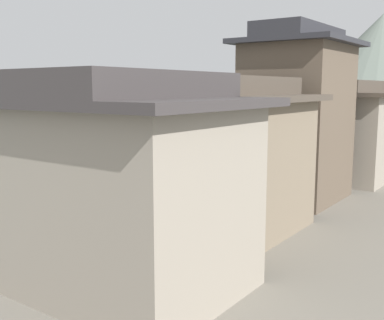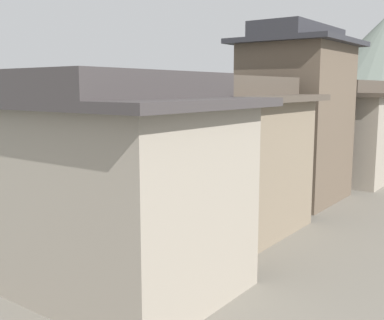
{
  "view_description": "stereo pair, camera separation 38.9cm",
  "coord_description": "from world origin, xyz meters",
  "px_view_note": "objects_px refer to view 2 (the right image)",
  "views": [
    {
      "loc": [
        19.77,
        -8.13,
        6.47
      ],
      "look_at": [
        2.75,
        15.66,
        1.97
      ],
      "focal_mm": 43.99,
      "sensor_mm": 36.0,
      "label": 1
    },
    {
      "loc": [
        20.08,
        -7.9,
        6.47
      ],
      "look_at": [
        2.75,
        15.66,
        1.97
      ],
      "focal_mm": 43.99,
      "sensor_mm": 36.0,
      "label": 2
    }
  ],
  "objects_px": {
    "house_waterfront_far": "(375,126)",
    "stone_bridge": "(374,112)",
    "boat_moored_third": "(332,161)",
    "house_waterfront_second": "(226,157)",
    "boat_midriver_drifting": "(288,143)",
    "house_waterfront_tall": "(296,116)",
    "boat_moored_nearest": "(274,180)",
    "house_waterfront_nearest": "(123,185)",
    "mooring_post_dock_mid": "(181,206)",
    "mooring_post_dock_near": "(74,241)",
    "house_waterfront_narrow": "(345,132)",
    "boat_moored_second": "(142,216)",
    "boat_moored_far": "(223,165)"
  },
  "relations": [
    {
      "from": "house_waterfront_tall",
      "to": "house_waterfront_nearest",
      "type": "bearing_deg",
      "value": -86.7
    },
    {
      "from": "mooring_post_dock_near",
      "to": "house_waterfront_narrow",
      "type": "bearing_deg",
      "value": 80.52
    },
    {
      "from": "boat_moored_nearest",
      "to": "mooring_post_dock_mid",
      "type": "xyz_separation_m",
      "value": [
        1.86,
        -13.01,
        1.07
      ]
    },
    {
      "from": "house_waterfront_tall",
      "to": "house_waterfront_narrow",
      "type": "distance_m",
      "value": 6.51
    },
    {
      "from": "stone_bridge",
      "to": "boat_midriver_drifting",
      "type": "bearing_deg",
      "value": -96.25
    },
    {
      "from": "boat_moored_third",
      "to": "stone_bridge",
      "type": "distance_m",
      "value": 34.56
    },
    {
      "from": "boat_moored_far",
      "to": "house_waterfront_far",
      "type": "distance_m",
      "value": 12.2
    },
    {
      "from": "boat_moored_nearest",
      "to": "house_waterfront_nearest",
      "type": "xyz_separation_m",
      "value": [
        5.29,
        -20.05,
        3.65
      ]
    },
    {
      "from": "boat_moored_far",
      "to": "boat_midriver_drifting",
      "type": "distance_m",
      "value": 16.87
    },
    {
      "from": "house_waterfront_narrow",
      "to": "stone_bridge",
      "type": "distance_m",
      "value": 46.35
    },
    {
      "from": "boat_moored_third",
      "to": "mooring_post_dock_mid",
      "type": "bearing_deg",
      "value": -86.24
    },
    {
      "from": "boat_moored_second",
      "to": "house_waterfront_tall",
      "type": "xyz_separation_m",
      "value": [
        5.28,
        5.89,
        4.82
      ]
    },
    {
      "from": "boat_moored_second",
      "to": "mooring_post_dock_mid",
      "type": "relative_size",
      "value": 4.49
    },
    {
      "from": "house_waterfront_narrow",
      "to": "mooring_post_dock_near",
      "type": "relative_size",
      "value": 7.51
    },
    {
      "from": "boat_midriver_drifting",
      "to": "house_waterfront_tall",
      "type": "relative_size",
      "value": 0.55
    },
    {
      "from": "boat_moored_third",
      "to": "house_waterfront_second",
      "type": "bearing_deg",
      "value": -79.78
    },
    {
      "from": "mooring_post_dock_mid",
      "to": "boat_moored_third",
      "type": "bearing_deg",
      "value": 93.76
    },
    {
      "from": "boat_moored_nearest",
      "to": "house_waterfront_narrow",
      "type": "height_order",
      "value": "house_waterfront_narrow"
    },
    {
      "from": "house_waterfront_tall",
      "to": "mooring_post_dock_near",
      "type": "height_order",
      "value": "house_waterfront_tall"
    },
    {
      "from": "boat_moored_nearest",
      "to": "boat_moored_second",
      "type": "xyz_separation_m",
      "value": [
        -0.74,
        -12.76,
        0.13
      ]
    },
    {
      "from": "house_waterfront_tall",
      "to": "stone_bridge",
      "type": "distance_m",
      "value": 52.51
    },
    {
      "from": "boat_moored_second",
      "to": "boat_moored_third",
      "type": "xyz_separation_m",
      "value": [
        1.05,
        23.44,
        -0.11
      ]
    },
    {
      "from": "boat_midriver_drifting",
      "to": "house_waterfront_tall",
      "type": "bearing_deg",
      "value": -64.57
    },
    {
      "from": "mooring_post_dock_near",
      "to": "house_waterfront_nearest",
      "type": "bearing_deg",
      "value": -16.25
    },
    {
      "from": "boat_moored_second",
      "to": "house_waterfront_second",
      "type": "distance_m",
      "value": 6.56
    },
    {
      "from": "boat_moored_second",
      "to": "stone_bridge",
      "type": "xyz_separation_m",
      "value": [
        -4.87,
        57.37,
        2.67
      ]
    },
    {
      "from": "boat_midriver_drifting",
      "to": "boat_moored_nearest",
      "type": "bearing_deg",
      "value": -67.59
    },
    {
      "from": "boat_moored_far",
      "to": "house_waterfront_nearest",
      "type": "xyz_separation_m",
      "value": [
        11.6,
        -23.42,
        3.65
      ]
    },
    {
      "from": "house_waterfront_narrow",
      "to": "stone_bridge",
      "type": "relative_size",
      "value": 0.25
    },
    {
      "from": "boat_moored_far",
      "to": "house_waterfront_tall",
      "type": "xyz_separation_m",
      "value": [
        10.84,
        -10.23,
        4.96
      ]
    },
    {
      "from": "house_waterfront_far",
      "to": "house_waterfront_tall",
      "type": "bearing_deg",
      "value": -92.69
    },
    {
      "from": "boat_moored_second",
      "to": "house_waterfront_nearest",
      "type": "xyz_separation_m",
      "value": [
        6.04,
        -7.29,
        3.52
      ]
    },
    {
      "from": "house_waterfront_far",
      "to": "stone_bridge",
      "type": "relative_size",
      "value": 0.27
    },
    {
      "from": "house_waterfront_narrow",
      "to": "boat_midriver_drifting",
      "type": "bearing_deg",
      "value": 122.73
    },
    {
      "from": "boat_moored_third",
      "to": "house_waterfront_narrow",
      "type": "distance_m",
      "value": 12.65
    },
    {
      "from": "mooring_post_dock_mid",
      "to": "boat_moored_nearest",
      "type": "bearing_deg",
      "value": 98.13
    },
    {
      "from": "mooring_post_dock_mid",
      "to": "boat_moored_far",
      "type": "bearing_deg",
      "value": 116.5
    },
    {
      "from": "house_waterfront_tall",
      "to": "mooring_post_dock_mid",
      "type": "xyz_separation_m",
      "value": [
        -2.67,
        -6.15,
        -3.88
      ]
    },
    {
      "from": "boat_moored_nearest",
      "to": "house_waterfront_tall",
      "type": "height_order",
      "value": "house_waterfront_tall"
    },
    {
      "from": "house_waterfront_nearest",
      "to": "boat_moored_second",
      "type": "bearing_deg",
      "value": 129.61
    },
    {
      "from": "house_waterfront_nearest",
      "to": "house_waterfront_far",
      "type": "height_order",
      "value": "same"
    },
    {
      "from": "boat_midriver_drifting",
      "to": "house_waterfront_narrow",
      "type": "relative_size",
      "value": 0.77
    },
    {
      "from": "house_waterfront_narrow",
      "to": "stone_bridge",
      "type": "bearing_deg",
      "value": 103.19
    },
    {
      "from": "house_waterfront_narrow",
      "to": "house_waterfront_tall",
      "type": "bearing_deg",
      "value": -93.83
    },
    {
      "from": "boat_midriver_drifting",
      "to": "house_waterfront_tall",
      "type": "xyz_separation_m",
      "value": [
        12.83,
        -26.98,
        4.89
      ]
    },
    {
      "from": "boat_moored_far",
      "to": "house_waterfront_nearest",
      "type": "distance_m",
      "value": 26.39
    },
    {
      "from": "boat_moored_third",
      "to": "house_waterfront_narrow",
      "type": "bearing_deg",
      "value": -67.39
    },
    {
      "from": "boat_moored_third",
      "to": "mooring_post_dock_near",
      "type": "bearing_deg",
      "value": -87.0
    },
    {
      "from": "boat_midriver_drifting",
      "to": "mooring_post_dock_mid",
      "type": "height_order",
      "value": "mooring_post_dock_mid"
    },
    {
      "from": "boat_moored_far",
      "to": "boat_moored_second",
      "type": "bearing_deg",
      "value": -70.96
    }
  ]
}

